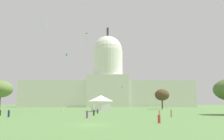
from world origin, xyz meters
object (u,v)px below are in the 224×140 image
(kite_violet_low, at_px, (122,88))
(person_tan_near_tree_west, at_px, (171,114))
(kite_green_mid, at_px, (87,35))
(person_purple_edge_west, at_px, (87,114))
(kite_turquoise_mid, at_px, (67,55))
(person_black_lawn_far_left, at_px, (0,113))
(person_white_back_center, at_px, (63,110))
(tree_east_far, at_px, (162,95))
(event_tent, at_px, (101,103))
(person_tan_back_left, at_px, (160,113))
(person_navy_edge_east, at_px, (98,111))
(capitol_building, at_px, (108,85))
(person_navy_front_center, at_px, (9,114))
(person_black_front_right, at_px, (94,113))
(person_red_back_right, at_px, (159,119))
(kite_white_high, at_px, (47,21))
(tree_west_near, at_px, (0,89))

(kite_violet_low, bearing_deg, person_tan_near_tree_west, -148.42)
(kite_green_mid, bearing_deg, person_purple_edge_west, 132.98)
(kite_turquoise_mid, height_order, kite_green_mid, kite_green_mid)
(person_black_lawn_far_left, height_order, person_white_back_center, person_black_lawn_far_left)
(tree_east_far, bearing_deg, event_tent, -129.97)
(person_tan_back_left, bearing_deg, kite_violet_low, -31.04)
(person_tan_back_left, bearing_deg, person_navy_edge_east, 12.22)
(capitol_building, xyz_separation_m, person_purple_edge_west, (-5.29, -148.32, -17.08))
(person_navy_front_center, xyz_separation_m, person_tan_back_left, (35.68, 2.58, -0.04))
(kite_violet_low, bearing_deg, capitol_building, 40.23)
(kite_violet_low, bearing_deg, person_black_front_right, -159.30)
(kite_turquoise_mid, bearing_deg, person_black_lawn_far_left, 172.85)
(person_tan_back_left, height_order, person_purple_edge_west, person_purple_edge_west)
(event_tent, xyz_separation_m, person_red_back_right, (10.60, -55.24, -2.46))
(tree_east_far, bearing_deg, kite_green_mid, -147.43)
(person_black_lawn_far_left, bearing_deg, person_red_back_right, 94.84)
(capitol_building, distance_m, person_black_front_right, 138.81)
(tree_east_far, relative_size, person_tan_near_tree_west, 6.66)
(tree_east_far, height_order, person_navy_edge_east, tree_east_far)
(person_navy_front_center, distance_m, kite_green_mid, 61.77)
(person_navy_edge_east, xyz_separation_m, kite_turquoise_mid, (-15.88, 37.83, 24.86))
(person_tan_back_left, height_order, kite_violet_low, kite_violet_low)
(person_red_back_right, height_order, person_white_back_center, person_white_back_center)
(person_navy_front_center, distance_m, kite_violet_low, 105.82)
(person_navy_front_center, relative_size, person_white_back_center, 1.13)
(person_navy_edge_east, distance_m, person_tan_near_tree_west, 26.16)
(person_navy_front_center, relative_size, person_tan_back_left, 1.07)
(kite_violet_low, bearing_deg, person_red_back_right, -152.00)
(person_purple_edge_west, height_order, kite_white_high, kite_white_high)
(kite_white_high, xyz_separation_m, kite_turquoise_mid, (10.36, -2.65, -17.05))
(capitol_building, xyz_separation_m, person_tan_near_tree_west, (13.92, -144.75, -17.09))
(kite_turquoise_mid, distance_m, kite_green_mid, 13.85)
(kite_violet_low, bearing_deg, kite_turquoise_mid, 175.66)
(person_navy_front_center, bearing_deg, kite_white_high, 37.73)
(person_tan_near_tree_west, bearing_deg, kite_white_high, -130.64)
(tree_west_near, xyz_separation_m, kite_white_high, (13.69, 16.51, 33.87))
(kite_violet_low, bearing_deg, person_white_back_center, -171.99)
(tree_east_far, height_order, kite_turquoise_mid, kite_turquoise_mid)
(kite_violet_low, distance_m, kite_green_mid, 56.67)
(tree_east_far, xyz_separation_m, person_navy_front_center, (-52.65, -75.17, -6.74))
(person_white_back_center, height_order, kite_green_mid, kite_green_mid)
(person_tan_near_tree_west, bearing_deg, kite_violet_low, -164.12)
(person_navy_edge_east, relative_size, person_black_lawn_far_left, 0.93)
(tree_west_near, relative_size, person_navy_front_center, 7.71)
(capitol_building, height_order, tree_east_far, capitol_building)
(person_navy_front_center, bearing_deg, person_white_back_center, 19.36)
(tree_east_far, xyz_separation_m, person_tan_near_tree_west, (-14.97, -76.18, -6.74))
(person_white_back_center, relative_size, person_black_front_right, 0.95)
(person_black_lawn_far_left, xyz_separation_m, person_tan_back_left, (40.24, -3.67, -0.01))
(event_tent, distance_m, kite_turquoise_mid, 33.79)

